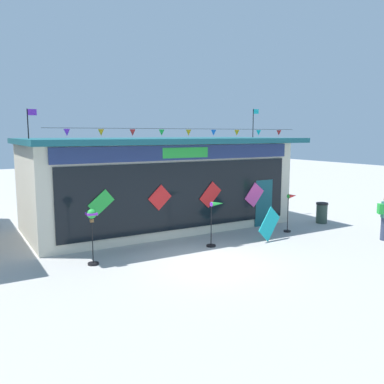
{
  "coord_description": "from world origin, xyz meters",
  "views": [
    {
      "loc": [
        -6.59,
        -10.27,
        3.95
      ],
      "look_at": [
        0.89,
        2.44,
        1.84
      ],
      "focal_mm": 38.05,
      "sensor_mm": 36.0,
      "label": 1
    }
  ],
  "objects_px": {
    "kite_shop_building": "(159,182)",
    "wind_spinner_center_left": "(291,205)",
    "wind_spinner_far_left": "(92,223)",
    "wind_spinner_left": "(215,217)",
    "trash_bin": "(322,213)",
    "display_kite_on_ground": "(269,224)"
  },
  "relations": [
    {
      "from": "wind_spinner_far_left",
      "to": "trash_bin",
      "type": "height_order",
      "value": "wind_spinner_far_left"
    },
    {
      "from": "kite_shop_building",
      "to": "wind_spinner_left",
      "type": "relative_size",
      "value": 6.95
    },
    {
      "from": "kite_shop_building",
      "to": "trash_bin",
      "type": "height_order",
      "value": "kite_shop_building"
    },
    {
      "from": "kite_shop_building",
      "to": "wind_spinner_center_left",
      "type": "height_order",
      "value": "kite_shop_building"
    },
    {
      "from": "trash_bin",
      "to": "wind_spinner_center_left",
      "type": "bearing_deg",
      "value": -168.87
    },
    {
      "from": "trash_bin",
      "to": "display_kite_on_ground",
      "type": "xyz_separation_m",
      "value": [
        -4.02,
        -1.1,
        0.16
      ]
    },
    {
      "from": "wind_spinner_far_left",
      "to": "wind_spinner_center_left",
      "type": "bearing_deg",
      "value": 0.83
    },
    {
      "from": "wind_spinner_center_left",
      "to": "trash_bin",
      "type": "relative_size",
      "value": 1.69
    },
    {
      "from": "display_kite_on_ground",
      "to": "kite_shop_building",
      "type": "bearing_deg",
      "value": 119.83
    },
    {
      "from": "wind_spinner_far_left",
      "to": "trash_bin",
      "type": "relative_size",
      "value": 1.88
    },
    {
      "from": "kite_shop_building",
      "to": "wind_spinner_left",
      "type": "bearing_deg",
      "value": -85.88
    },
    {
      "from": "kite_shop_building",
      "to": "wind_spinner_far_left",
      "type": "relative_size",
      "value": 6.45
    },
    {
      "from": "wind_spinner_far_left",
      "to": "wind_spinner_left",
      "type": "distance_m",
      "value": 4.36
    },
    {
      "from": "kite_shop_building",
      "to": "wind_spinner_center_left",
      "type": "xyz_separation_m",
      "value": [
        4.14,
        -3.68,
        -0.84
      ]
    },
    {
      "from": "wind_spinner_left",
      "to": "kite_shop_building",
      "type": "bearing_deg",
      "value": 94.12
    },
    {
      "from": "kite_shop_building",
      "to": "wind_spinner_center_left",
      "type": "relative_size",
      "value": 7.19
    },
    {
      "from": "wind_spinner_far_left",
      "to": "display_kite_on_ground",
      "type": "distance_m",
      "value": 6.6
    },
    {
      "from": "kite_shop_building",
      "to": "display_kite_on_ground",
      "type": "xyz_separation_m",
      "value": [
        2.47,
        -4.31,
        -1.29
      ]
    },
    {
      "from": "kite_shop_building",
      "to": "display_kite_on_ground",
      "type": "height_order",
      "value": "kite_shop_building"
    },
    {
      "from": "trash_bin",
      "to": "wind_spinner_far_left",
      "type": "bearing_deg",
      "value": -176.85
    },
    {
      "from": "wind_spinner_far_left",
      "to": "wind_spinner_left",
      "type": "relative_size",
      "value": 1.08
    },
    {
      "from": "wind_spinner_left",
      "to": "trash_bin",
      "type": "relative_size",
      "value": 1.75
    }
  ]
}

